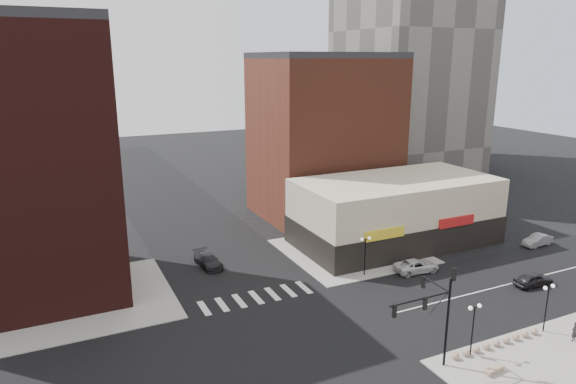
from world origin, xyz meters
TOP-DOWN VIEW (x-y plane):
  - ground at (0.00, 0.00)m, footprint 240.00×240.00m
  - road_ew at (0.00, 0.00)m, footprint 200.00×14.00m
  - road_ns at (0.00, 0.00)m, footprint 14.00×200.00m
  - sidewalk_nw at (-14.50, 14.50)m, footprint 15.00×15.00m
  - sidewalk_ne at (14.50, 14.50)m, footprint 15.00×15.00m
  - building_nw at (-19.00, 18.50)m, footprint 16.00×15.00m
  - building_ne_midrise at (19.00, 29.50)m, footprint 18.00×15.00m
  - building_ne_row at (21.00, 15.00)m, footprint 24.20×12.20m
  - traffic_signal at (7.24, -7.83)m, footprint 5.59×3.09m
  - street_lamp_se_a at (11.00, -8.00)m, footprint 1.22×0.32m
  - street_lamp_se_b at (19.00, -8.00)m, footprint 1.22×0.32m
  - street_lamp_ne at (12.00, 8.00)m, footprint 1.22×0.32m
  - bollard_row at (13.70, -8.00)m, footprint 8.98×0.58m
  - white_suv at (17.58, 6.50)m, footprint 5.06×2.64m
  - dark_sedan_east at (25.87, -1.29)m, footprint 4.22×1.94m
  - silver_sedan at (35.95, 6.50)m, footprint 4.25×1.70m
  - dark_sedan_north at (-1.99, 17.47)m, footprint 2.46×4.96m
  - pedestrian at (19.91, -10.05)m, footprint 0.67×0.50m
  - stone_bench at (10.80, -10.48)m, footprint 1.79×0.72m

SIDE VIEW (x-z plane):
  - ground at x=0.00m, z-range 0.00..0.00m
  - road_ew at x=0.00m, z-range 0.00..0.02m
  - road_ns at x=0.00m, z-range 0.00..0.02m
  - sidewalk_nw at x=-14.50m, z-range 0.00..0.12m
  - sidewalk_ne at x=14.50m, z-range 0.00..0.12m
  - stone_bench at x=10.80m, z-range 0.13..0.54m
  - bollard_row at x=13.70m, z-range 0.12..0.70m
  - white_suv at x=17.58m, z-range 0.00..1.36m
  - silver_sedan at x=35.95m, z-range 0.00..1.37m
  - dark_sedan_north at x=-1.99m, z-range 0.00..1.39m
  - dark_sedan_east at x=25.87m, z-range 0.00..1.40m
  - pedestrian at x=19.91m, z-range 0.12..1.81m
  - street_lamp_se_a at x=11.00m, z-range 1.21..5.37m
  - street_lamp_se_b at x=19.00m, z-range 1.21..5.37m
  - street_lamp_ne at x=12.00m, z-range 1.21..5.37m
  - building_ne_row at x=21.00m, z-range -0.70..7.30m
  - traffic_signal at x=7.24m, z-range 1.07..8.85m
  - building_ne_midrise at x=19.00m, z-range 0.00..22.00m
  - building_nw at x=-19.00m, z-range 0.00..25.00m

